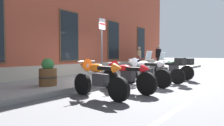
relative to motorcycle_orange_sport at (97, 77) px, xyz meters
name	(u,v)px	position (x,y,z in m)	size (l,w,h in m)	color
ground_plane	(119,83)	(2.59, 1.06, -0.58)	(140.00, 140.00, 0.00)	#424244
sidewalk	(92,79)	(2.59, 2.59, -0.50)	(28.29, 3.07, 0.16)	slate
lane_stripe	(203,92)	(2.59, -2.14, -0.57)	(28.29, 0.12, 0.01)	silver
brick_pub_facade	(27,16)	(2.59, 8.03, 2.97)	(22.29, 7.91, 7.11)	brown
motorcycle_orange_sport	(97,77)	(0.00, 0.00, 0.00)	(0.62, 1.99, 1.06)	black
motorcycle_red_sport	(125,75)	(1.18, -0.13, -0.03)	(0.62, 2.15, 0.98)	black
motorcycle_white_sport	(144,71)	(2.61, -0.05, 0.00)	(0.64, 2.12, 1.06)	black
motorcycle_silver_touring	(164,69)	(3.87, -0.32, -0.02)	(0.78, 2.14, 1.34)	black
motorcycle_green_touring	(175,68)	(5.35, -0.28, -0.03)	(0.83, 2.10, 1.30)	black
pedestrian_tan_coat	(139,57)	(7.91, 3.10, 0.45)	(0.64, 0.35, 1.57)	#2D3351
pedestrian_dark_jacket	(158,56)	(8.63, 2.00, 0.52)	(0.44, 0.59, 1.67)	#38332D
parking_sign	(102,40)	(2.21, 1.68, 1.21)	(0.36, 0.07, 2.52)	#4C4C51
barrel_planter	(48,74)	(-0.15, 2.01, -0.03)	(0.60, 0.60, 0.90)	brown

